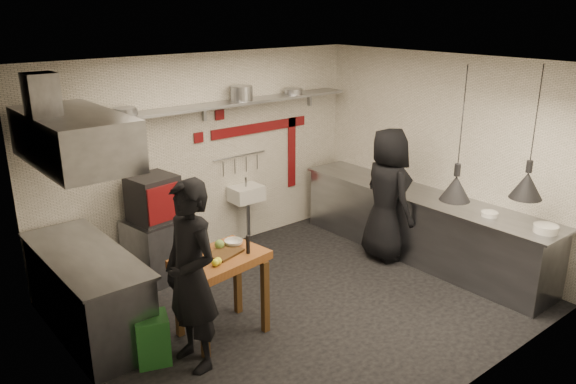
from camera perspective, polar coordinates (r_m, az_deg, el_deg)
floor at (r=6.81m, az=1.61°, el=-11.36°), size 5.00×5.00×0.00m
ceiling at (r=5.94m, az=1.86°, el=12.77°), size 5.00×5.00×0.00m
wall_back at (r=7.87m, az=-8.42°, el=3.63°), size 5.00×0.04×2.80m
wall_front at (r=4.97m, az=17.99°, el=-6.09°), size 5.00×0.04×2.80m
wall_left at (r=5.06m, az=-20.21°, el=-5.89°), size 0.04×4.20×2.80m
wall_right at (r=8.04m, az=15.28°, el=3.49°), size 0.04×4.20×2.80m
red_band_horiz at (r=8.31m, az=-2.81°, el=6.57°), size 1.70×0.02×0.14m
red_band_vert at (r=8.78m, az=0.38°, el=4.03°), size 0.14×0.02×1.10m
red_tile_a at (r=7.86m, az=-6.96°, el=7.79°), size 0.14×0.02×0.14m
red_tile_b at (r=7.74m, az=-9.07°, el=5.48°), size 0.14×0.02×0.14m
back_shelf at (r=7.57m, az=-7.95°, el=8.64°), size 4.60×0.34×0.04m
shelf_bracket_left at (r=6.94m, az=-22.06°, el=5.75°), size 0.04×0.06×0.24m
shelf_bracket_mid at (r=7.71m, az=-8.51°, el=8.04°), size 0.04×0.06×0.24m
shelf_bracket_right at (r=8.83m, az=2.20°, el=9.53°), size 0.04×0.06×0.24m
pan_far_left at (r=7.02m, az=-16.26°, el=7.86°), size 0.33×0.33×0.09m
pan_mid_left at (r=7.04m, az=-15.92°, el=7.84°), size 0.25×0.25×0.07m
stock_pot at (r=7.83m, az=-4.74°, el=9.97°), size 0.36×0.36×0.20m
pan_right at (r=8.40m, az=0.55°, el=10.19°), size 0.35×0.35×0.08m
oven_stand at (r=7.48m, az=-12.98°, el=-5.58°), size 0.81×0.76×0.80m
combi_oven at (r=7.22m, az=-13.54°, el=-0.63°), size 0.60×0.57×0.58m
oven_door at (r=7.00m, az=-12.49°, el=-1.17°), size 0.46×0.09×0.46m
oven_glass at (r=7.03m, az=-12.27°, el=-1.05°), size 0.39×0.07×0.34m
hand_sink at (r=8.19m, az=-4.28°, el=-0.16°), size 0.46×0.34×0.22m
sink_tap at (r=8.13m, az=-4.31°, el=1.04°), size 0.03×0.03×0.14m
sink_drain at (r=8.31m, az=-4.05°, el=-3.10°), size 0.06×0.06×0.66m
utensil_rail at (r=8.15m, az=-4.94°, el=3.68°), size 0.90×0.02×0.02m
counter_right at (r=8.06m, az=13.25°, el=-3.43°), size 0.70×3.80×0.90m
counter_right_top at (r=7.91m, az=13.50°, el=-0.30°), size 0.76×3.90×0.03m
plate_stack at (r=7.03m, az=24.72°, el=-3.40°), size 0.29×0.29×0.09m
small_bowl_right at (r=7.31m, az=19.81°, el=-2.11°), size 0.27×0.27×0.05m
counter_left at (r=6.47m, az=-19.60°, el=-9.73°), size 0.70×1.90×0.90m
counter_left_top at (r=6.27m, az=-20.06°, el=-5.97°), size 0.76×2.00×0.03m
extractor_hood at (r=5.91m, az=-20.91°, el=5.14°), size 0.78×1.60×0.50m
hood_duct at (r=5.76m, az=-23.72°, el=8.56°), size 0.28×0.28×0.50m
green_bin at (r=5.89m, az=-13.60°, el=-14.31°), size 0.41×0.41×0.50m
prep_table at (r=6.10m, az=-6.74°, el=-10.35°), size 1.00×0.76×0.92m
cutting_board at (r=5.93m, az=-6.44°, el=-6.15°), size 0.42×0.35×0.02m
pepper_mill at (r=5.88m, az=-4.09°, el=-5.34°), size 0.05×0.05×0.20m
lemon_a at (r=5.66m, az=-7.41°, el=-7.12°), size 0.09×0.09×0.08m
lemon_b at (r=5.69m, az=-7.13°, el=-6.98°), size 0.08×0.08×0.08m
veg_ball at (r=6.03m, az=-6.98°, el=-5.31°), size 0.13×0.13×0.11m
steel_tray at (r=5.87m, az=-9.89°, el=-6.55°), size 0.17×0.13×0.03m
bowl at (r=6.10m, az=-5.56°, el=-5.16°), size 0.25×0.25×0.06m
heat_lamp_near at (r=6.41m, az=17.15°, el=5.56°), size 0.38×0.38×1.51m
heat_lamp_far at (r=6.78m, az=23.72°, el=5.47°), size 0.43×0.43×1.51m
chef_left at (r=5.44m, az=-9.82°, el=-8.44°), size 0.50×0.72×1.91m
chef_right at (r=7.79m, az=10.06°, el=-0.27°), size 0.80×1.02×1.85m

